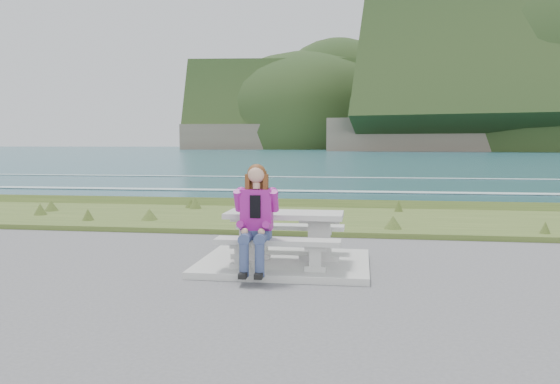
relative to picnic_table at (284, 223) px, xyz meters
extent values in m
cube|color=#A2A39D|center=(0.00, 0.00, -0.63)|extent=(2.60, 2.10, 0.10)
cube|color=#A2A39D|center=(-0.54, 0.00, -0.54)|extent=(0.62, 0.12, 0.08)
cube|color=#A2A39D|center=(-0.54, 0.00, -0.25)|extent=(0.34, 0.09, 0.51)
cube|color=#A2A39D|center=(-0.54, 0.00, 0.05)|extent=(0.62, 0.12, 0.08)
cube|color=#A2A39D|center=(0.54, 0.00, -0.54)|extent=(0.62, 0.12, 0.08)
cube|color=#A2A39D|center=(0.54, 0.00, -0.25)|extent=(0.34, 0.09, 0.51)
cube|color=#A2A39D|center=(0.54, 0.00, 0.05)|extent=(0.62, 0.12, 0.08)
cube|color=#A2A39D|center=(0.00, 0.00, 0.13)|extent=(1.80, 0.75, 0.08)
cube|color=#A2A39D|center=(-0.54, -0.70, -0.54)|extent=(0.30, 0.12, 0.08)
cube|color=#A2A39D|center=(-0.54, -0.70, -0.39)|extent=(0.17, 0.09, 0.22)
cube|color=#A2A39D|center=(-0.54, -0.70, -0.24)|extent=(0.30, 0.12, 0.08)
cube|color=#A2A39D|center=(0.54, -0.70, -0.54)|extent=(0.30, 0.12, 0.08)
cube|color=#A2A39D|center=(0.54, -0.70, -0.39)|extent=(0.17, 0.09, 0.22)
cube|color=#A2A39D|center=(0.54, -0.70, -0.24)|extent=(0.30, 0.12, 0.08)
cube|color=#A2A39D|center=(0.00, -0.70, -0.17)|extent=(1.80, 0.35, 0.07)
cube|color=#A2A39D|center=(-0.54, 0.70, -0.54)|extent=(0.30, 0.12, 0.08)
cube|color=#A2A39D|center=(-0.54, 0.70, -0.39)|extent=(0.17, 0.09, 0.22)
cube|color=#A2A39D|center=(-0.54, 0.70, -0.24)|extent=(0.30, 0.12, 0.08)
cube|color=#A2A39D|center=(0.54, 0.70, -0.54)|extent=(0.30, 0.12, 0.08)
cube|color=#A2A39D|center=(0.54, 0.70, -0.39)|extent=(0.17, 0.09, 0.22)
cube|color=#A2A39D|center=(0.54, 0.70, -0.24)|extent=(0.30, 0.12, 0.08)
cube|color=#A2A39D|center=(0.00, 0.70, -0.17)|extent=(1.80, 0.35, 0.07)
cube|color=#324D1C|center=(0.00, 5.00, -0.68)|extent=(160.00, 4.50, 0.22)
cube|color=#65574C|center=(0.00, 7.90, -0.68)|extent=(160.00, 0.80, 2.20)
plane|color=#1F4D59|center=(0.00, 430.00, -2.48)|extent=(1600.00, 1600.00, 0.00)
cube|color=silver|center=(0.00, 14.00, -2.42)|extent=(220.00, 3.00, 0.06)
cube|color=silver|center=(0.00, 22.00, -2.42)|extent=(220.00, 2.00, 0.06)
cube|color=silver|center=(0.00, 34.00, -2.42)|extent=(220.00, 1.40, 0.06)
cube|color=silver|center=(0.00, 52.00, -2.42)|extent=(220.00, 1.00, 0.06)
cube|color=#65574C|center=(-40.00, 440.00, 6.52)|extent=(201.55, 149.04, 18.00)
ellipsoid|color=#173116|center=(-40.00, 440.00, 9.52)|extent=(211.86, 162.91, 133.56)
cube|color=navy|center=(-0.29, -0.94, -0.29)|extent=(0.44, 0.79, 0.58)
cube|color=#9C1888|center=(-0.30, -0.68, 0.28)|extent=(0.46, 0.27, 0.58)
sphere|color=#D7A586|center=(-0.30, -0.70, 0.79)|extent=(0.25, 0.25, 0.25)
sphere|color=brown|center=(-0.30, -0.67, 0.80)|extent=(0.27, 0.27, 0.27)
camera|label=1|loc=(1.17, -8.28, 1.21)|focal=35.00mm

